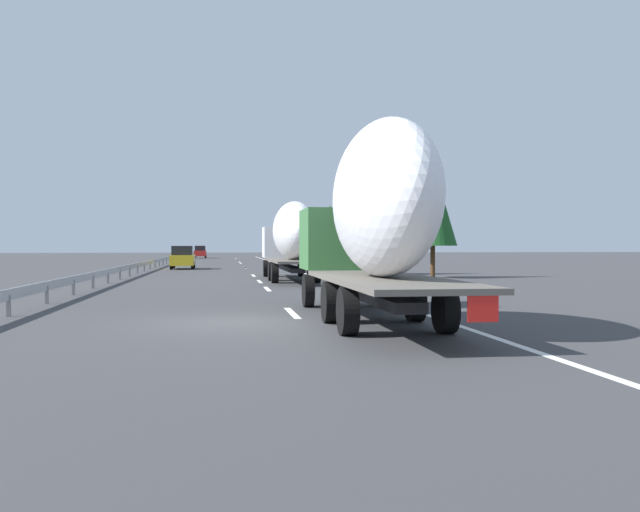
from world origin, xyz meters
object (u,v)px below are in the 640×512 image
at_px(truck_trailing, 374,216).
at_px(car_red_compact, 200,252).
at_px(truck_lead, 292,236).
at_px(road_sign, 307,242).
at_px(car_yellow_coupe, 183,257).

bearing_deg(truck_trailing, car_red_compact, 4.59).
relative_size(truck_lead, road_sign, 4.16).
height_order(car_yellow_coupe, car_red_compact, car_yellow_coupe).
relative_size(truck_trailing, car_red_compact, 2.96).
relative_size(truck_trailing, car_yellow_coupe, 2.90).
bearing_deg(truck_lead, car_yellow_coupe, 19.54).
distance_m(truck_lead, road_sign, 18.27).
bearing_deg(car_red_compact, truck_lead, -174.05).
bearing_deg(car_yellow_coupe, truck_trailing, -170.10).
bearing_deg(truck_trailing, car_yellow_coupe, 9.90).
xyz_separation_m(truck_lead, truck_trailing, (-20.48, -0.00, 0.25)).
bearing_deg(road_sign, truck_lead, 170.23).
distance_m(car_yellow_coupe, road_sign, 10.38).
height_order(truck_trailing, car_yellow_coupe, truck_trailing).
height_order(truck_lead, car_red_compact, truck_lead).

